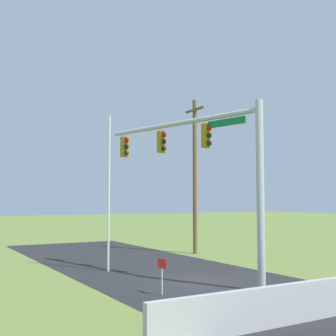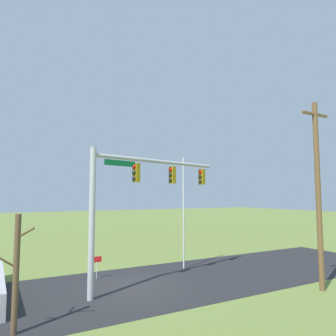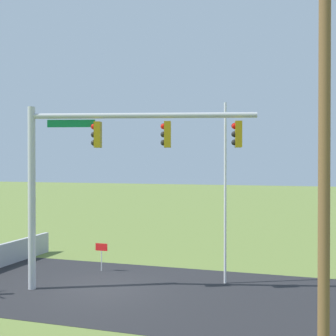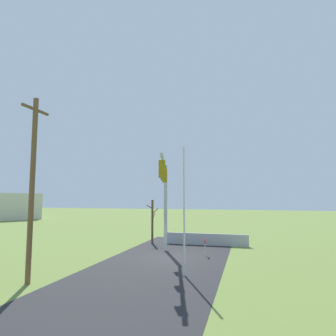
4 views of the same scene
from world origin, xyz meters
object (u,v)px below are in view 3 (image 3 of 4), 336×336
Objects in this scene: flagpole at (225,193)px; open_sign at (101,251)px; utility_pole at (324,158)px; signal_mast at (100,157)px.

flagpole reaches higher than open_sign.
open_sign is (9.03, -7.43, -3.94)m from utility_pole.
signal_mast is 5.01m from open_sign.
signal_mast is 0.88× the size of utility_pole.
open_sign is at bearing -65.25° from signal_mast.
signal_mast is 1.16× the size of flagpole.
utility_pole is 12.34m from open_sign.
flagpole is 8.03m from utility_pole.
utility_pole is at bearing 140.53° from open_sign.
utility_pole reaches higher than open_sign.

